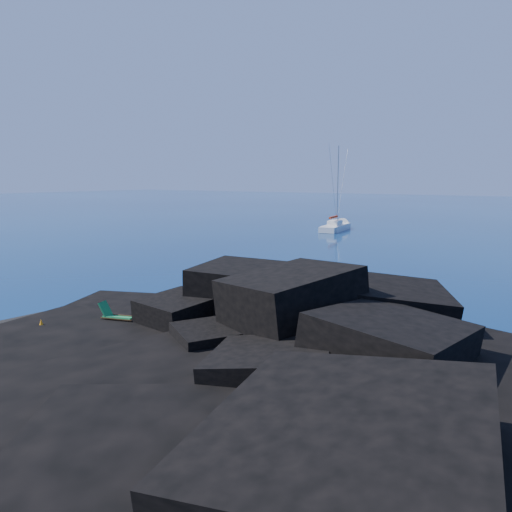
# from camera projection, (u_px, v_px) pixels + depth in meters

# --- Properties ---
(ground) EXTENTS (400.00, 400.00, 0.00)m
(ground) POSITION_uv_depth(u_px,v_px,m) (20.00, 322.00, 25.08)
(ground) COLOR #04163B
(ground) RESTS_ON ground
(headland) EXTENTS (24.00, 24.00, 3.60)m
(headland) POSITION_uv_depth(u_px,v_px,m) (270.00, 356.00, 20.35)
(headland) COLOR black
(headland) RESTS_ON ground
(beach) EXTENTS (9.08, 6.86, 0.70)m
(beach) POSITION_uv_depth(u_px,v_px,m) (85.00, 335.00, 23.00)
(beach) COLOR black
(beach) RESTS_ON ground
(surf_foam) EXTENTS (10.00, 8.00, 0.06)m
(surf_foam) POSITION_uv_depth(u_px,v_px,m) (163.00, 315.00, 26.41)
(surf_foam) COLOR white
(surf_foam) RESTS_ON ground
(sailboat) EXTENTS (3.97, 11.23, 11.54)m
(sailboat) POSITION_uv_depth(u_px,v_px,m) (336.00, 230.00, 68.56)
(sailboat) COLOR silver
(sailboat) RESTS_ON ground
(deck_chair) EXTENTS (1.83, 1.21, 1.16)m
(deck_chair) POSITION_uv_depth(u_px,v_px,m) (119.00, 313.00, 23.37)
(deck_chair) COLOR #1C7E41
(deck_chair) RESTS_ON beach
(towel) EXTENTS (2.24, 1.52, 0.05)m
(towel) POSITION_uv_depth(u_px,v_px,m) (97.00, 329.00, 22.72)
(towel) COLOR white
(towel) RESTS_ON beach
(sunbather) EXTENTS (1.78, 0.91, 0.23)m
(sunbather) POSITION_uv_depth(u_px,v_px,m) (97.00, 326.00, 22.70)
(sunbather) COLOR tan
(sunbather) RESTS_ON towel
(marker_cone) EXTENTS (0.45, 0.45, 0.53)m
(marker_cone) POSITION_uv_depth(u_px,v_px,m) (41.00, 325.00, 22.50)
(marker_cone) COLOR orange
(marker_cone) RESTS_ON beach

